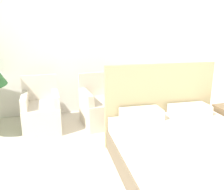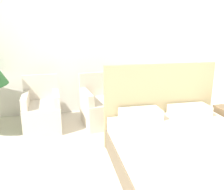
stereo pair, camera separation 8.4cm
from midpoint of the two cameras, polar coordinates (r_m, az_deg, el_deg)
name	(u,v)px [view 2 (the right image)]	position (r m, az deg, el deg)	size (l,w,h in m)	color
wall_back	(79,40)	(4.94, -7.01, 12.43)	(10.00, 0.06, 2.90)	silver
bed	(193,159)	(3.07, 18.71, -13.75)	(1.66, 2.19, 1.21)	brown
armchair_near_window_left	(42,113)	(4.41, -15.17, -3.95)	(0.62, 0.73, 0.89)	beige
armchair_near_window_right	(100,109)	(4.46, -2.13, -3.14)	(0.68, 0.78, 0.89)	beige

